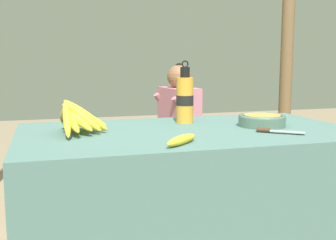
# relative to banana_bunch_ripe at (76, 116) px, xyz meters

# --- Properties ---
(market_counter) EXTENTS (1.44, 0.80, 0.76)m
(market_counter) POSITION_rel_banana_bunch_ripe_xyz_m (0.47, -0.06, -0.45)
(market_counter) COLOR #4C706B
(market_counter) RESTS_ON ground_plane
(banana_bunch_ripe) EXTENTS (0.20, 0.35, 0.15)m
(banana_bunch_ripe) POSITION_rel_banana_bunch_ripe_xyz_m (0.00, 0.00, 0.00)
(banana_bunch_ripe) COLOR #4C381E
(banana_bunch_ripe) RESTS_ON market_counter
(serving_bowl) EXTENTS (0.21, 0.21, 0.05)m
(serving_bowl) POSITION_rel_banana_bunch_ripe_xyz_m (0.82, -0.05, -0.04)
(serving_bowl) COLOR #4C6B5B
(serving_bowl) RESTS_ON market_counter
(water_bottle) EXTENTS (0.08, 0.08, 0.30)m
(water_bottle) POSITION_rel_banana_bunch_ripe_xyz_m (0.52, 0.15, 0.05)
(water_bottle) COLOR gold
(water_bottle) RESTS_ON market_counter
(loose_banana_front) EXTENTS (0.17, 0.15, 0.03)m
(loose_banana_front) POSITION_rel_banana_bunch_ripe_xyz_m (0.34, -0.34, -0.05)
(loose_banana_front) COLOR yellow
(loose_banana_front) RESTS_ON market_counter
(knife) EXTENTS (0.17, 0.14, 0.02)m
(knife) POSITION_rel_banana_bunch_ripe_xyz_m (0.78, -0.22, -0.06)
(knife) COLOR #BCBCC1
(knife) RESTS_ON market_counter
(wooden_bench) EXTENTS (1.68, 0.32, 0.41)m
(wooden_bench) POSITION_rel_banana_bunch_ripe_xyz_m (0.60, 1.18, -0.48)
(wooden_bench) COLOR #4C3823
(wooden_bench) RESTS_ON ground_plane
(seated_vendor) EXTENTS (0.43, 0.41, 1.03)m
(seated_vendor) POSITION_rel_banana_bunch_ripe_xyz_m (0.76, 1.14, -0.24)
(seated_vendor) COLOR #564C60
(seated_vendor) RESTS_ON ground_plane
(banana_bunch_green) EXTENTS (0.18, 0.30, 0.14)m
(banana_bunch_green) POSITION_rel_banana_bunch_ripe_xyz_m (0.17, 1.18, -0.36)
(banana_bunch_green) COLOR #4C381E
(banana_bunch_green) RESTS_ON wooden_bench
(support_post_far) EXTENTS (0.11, 0.11, 2.66)m
(support_post_far) POSITION_rel_banana_bunch_ripe_xyz_m (1.89, 1.48, 0.50)
(support_post_far) COLOR brown
(support_post_far) RESTS_ON ground_plane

